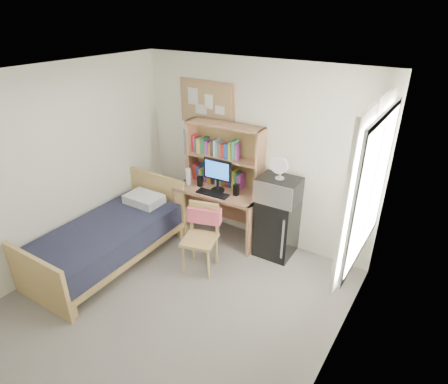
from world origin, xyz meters
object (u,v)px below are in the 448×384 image
Objects in this scene: speaker_left at (200,181)px; desk_fan at (281,168)px; desk_chair at (200,239)px; monitor at (218,176)px; microwave at (279,189)px; bulletin_board at (207,103)px; bed at (108,243)px; speaker_right at (236,190)px; mini_fridge at (277,226)px; desk at (220,212)px.

speaker_left is 1.29m from desk_fan.
desk_fan is (0.68, 0.87, 0.85)m from desk_chair.
monitor is 0.91m from microwave.
speaker_left is (-0.30, -0.02, -0.15)m from monitor.
bulletin_board is 1.50m from desk_fan.
desk_fan is (1.21, 0.13, 0.45)m from speaker_left.
speaker_right is (1.22, 1.32, 0.59)m from bed.
bulletin_board is 1.33m from speaker_right.
desk_chair is 2.00× the size of monitor.
mini_fridge is 1.85× the size of monitor.
bed is 2.42m from microwave.
desk_fan is (0.00, -0.02, 0.89)m from mini_fridge.
speaker_right is at bearing -0.00° from speaker_left.
desk_chair is at bearing -77.98° from desk.
desk is 0.91m from mini_fridge.
mini_fridge is 2.90× the size of desk_fan.
bed is at bearing -127.85° from desk.
mini_fridge is at bearing 0.23° from desk.
speaker_left is 0.29× the size of microwave.
bulletin_board is 2.04× the size of monitor.
desk_chair is at bearing -59.88° from bulletin_board.
bulletin_board reaches higher than desk.
desk is 2.74× the size of monitor.
bulletin_board is at bearing 103.59° from desk_chair.
monitor is 0.34m from speaker_left.
desk is at bearing 54.87° from bed.
bed is 3.75× the size of microwave.
desk_chair is at bearing -129.25° from mini_fridge.
bed is at bearing -144.32° from microwave.
mini_fridge is at bearing 3.01° from speaker_left.
bulletin_board reaches higher than desk_fan.
desk_fan is at bearing -90.00° from mini_fridge.
desk_fan reaches higher than monitor.
mini_fridge is 5.45× the size of speaker_left.
speaker_right is at bearing -11.31° from desk.
microwave is (0.61, 0.09, 0.14)m from speaker_right.
mini_fridge is (0.68, 0.89, -0.03)m from desk_chair.
mini_fridge is (1.34, -0.25, -1.49)m from bulletin_board.
bulletin_board reaches higher than speaker_right.
desk_chair is (0.66, -1.14, -1.46)m from bulletin_board.
desk_chair is at bearing -98.94° from speaker_right.
desk is 1.65m from bed.
monitor is 2.95× the size of speaker_left.
bulletin_board is 1.13m from speaker_left.
microwave is 1.85× the size of desk_fan.
bulletin_board reaches higher than mini_fridge.
bulletin_board is 3.20× the size of desk_fan.
desk_fan reaches higher than bed.
desk is 0.63m from monitor.
monitor reaches higher than desk.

